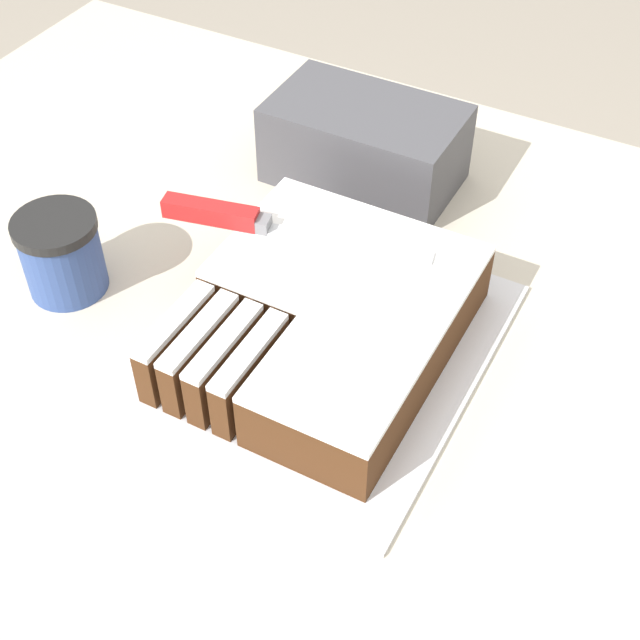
# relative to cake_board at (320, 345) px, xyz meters

# --- Properties ---
(countertop) EXTENTS (1.40, 1.10, 0.92)m
(countertop) POSITION_rel_cake_board_xyz_m (-0.04, -0.00, -0.46)
(countertop) COLOR beige
(countertop) RESTS_ON ground_plane
(cake_board) EXTENTS (0.34, 0.40, 0.01)m
(cake_board) POSITION_rel_cake_board_xyz_m (0.00, 0.00, 0.00)
(cake_board) COLOR silver
(cake_board) RESTS_ON countertop
(cake) EXTENTS (0.27, 0.32, 0.07)m
(cake) POSITION_rel_cake_board_xyz_m (0.01, 0.01, 0.04)
(cake) COLOR #472814
(cake) RESTS_ON cake_board
(knife) EXTENTS (0.31, 0.09, 0.02)m
(knife) POSITION_rel_cake_board_xyz_m (-0.14, 0.06, 0.09)
(knife) COLOR silver
(knife) RESTS_ON cake
(coffee_cup) EXTENTS (0.10, 0.10, 0.10)m
(coffee_cup) POSITION_rel_cake_board_xyz_m (-0.31, -0.05, 0.05)
(coffee_cup) COLOR #334C8C
(coffee_cup) RESTS_ON countertop
(storage_box) EXTENTS (0.24, 0.14, 0.11)m
(storage_box) POSITION_rel_cake_board_xyz_m (-0.10, 0.30, 0.05)
(storage_box) COLOR #47474C
(storage_box) RESTS_ON countertop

